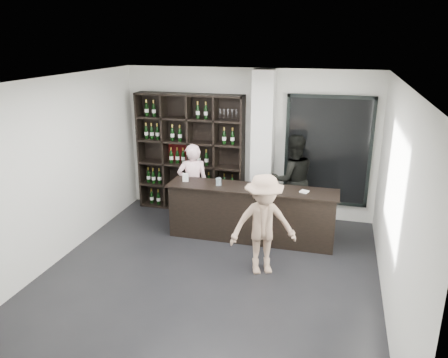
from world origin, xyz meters
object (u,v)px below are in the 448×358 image
(tasting_counter, at_px, (251,213))
(taster_black, at_px, (292,180))
(wine_shelf, at_px, (190,153))
(taster_pink, at_px, (193,185))
(customer, at_px, (263,225))

(tasting_counter, distance_m, taster_black, 1.17)
(wine_shelf, relative_size, taster_pink, 1.51)
(taster_black, relative_size, customer, 1.11)
(wine_shelf, xyz_separation_m, taster_black, (2.10, -0.17, -0.33))
(wine_shelf, bearing_deg, tasting_counter, -36.07)
(tasting_counter, relative_size, taster_black, 1.70)
(tasting_counter, relative_size, taster_pink, 1.87)
(tasting_counter, xyz_separation_m, taster_black, (0.60, 0.93, 0.38))
(taster_black, bearing_deg, customer, 62.10)
(taster_pink, height_order, taster_black, taster_black)
(wine_shelf, bearing_deg, customer, -48.73)
(taster_pink, relative_size, taster_black, 0.91)
(wine_shelf, distance_m, taster_pink, 0.87)
(taster_pink, xyz_separation_m, taster_black, (1.81, 0.55, 0.08))
(taster_pink, distance_m, taster_black, 1.89)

